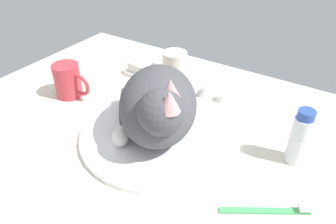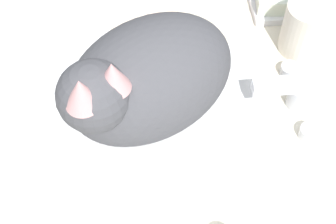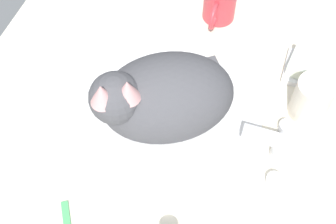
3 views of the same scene
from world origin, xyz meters
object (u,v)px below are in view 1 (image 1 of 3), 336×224
object	(u,v)px
cat	(157,106)
rinse_cup	(175,66)
toothpaste_bottle	(299,139)
soap_bar	(142,67)
coffee_mug	(69,81)
faucet	(201,88)
toothbrush	(271,210)

from	to	relation	value
cat	rinse_cup	xyz separation A→B (cm)	(-11.47, 25.57, -4.72)
toothpaste_bottle	soap_bar	bearing A→B (deg)	164.76
coffee_mug	soap_bar	bearing A→B (deg)	64.86
faucet	soap_bar	world-z (taller)	faucet
soap_bar	toothbrush	bearing A→B (deg)	-30.41
faucet	soap_bar	distance (cm)	20.75
cat	toothpaste_bottle	bearing A→B (deg)	18.88
rinse_cup	toothbrush	size ratio (longest dim) A/B	0.61
coffee_mug	cat	bearing A→B (deg)	-5.24
coffee_mug	toothbrush	bearing A→B (deg)	-8.60
cat	rinse_cup	world-z (taller)	cat
toothpaste_bottle	toothbrush	distance (cm)	16.31
rinse_cup	soap_bar	xyz separation A→B (cm)	(-9.71, -2.86, -1.76)
toothpaste_bottle	cat	bearing A→B (deg)	-161.12
cat	toothpaste_bottle	size ratio (longest dim) A/B	2.31
cat	toothpaste_bottle	distance (cm)	29.31
cat	toothpaste_bottle	xyz separation A→B (cm)	(27.57, 9.43, -3.25)
faucet	soap_bar	size ratio (longest dim) A/B	2.00
coffee_mug	soap_bar	world-z (taller)	coffee_mug
faucet	coffee_mug	size ratio (longest dim) A/B	1.26
coffee_mug	toothbrush	size ratio (longest dim) A/B	0.79
rinse_cup	soap_bar	world-z (taller)	rinse_cup
faucet	toothpaste_bottle	size ratio (longest dim) A/B	1.14
faucet	toothbrush	bearing A→B (deg)	-44.18
faucet	toothbrush	world-z (taller)	faucet
cat	soap_bar	distance (cm)	31.72
toothbrush	toothpaste_bottle	bearing A→B (deg)	90.71
cat	soap_bar	size ratio (longest dim) A/B	4.04
faucet	coffee_mug	world-z (taller)	coffee_mug
soap_bar	rinse_cup	bearing A→B (deg)	16.40
soap_bar	toothpaste_bottle	world-z (taller)	toothpaste_bottle
faucet	cat	world-z (taller)	cat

